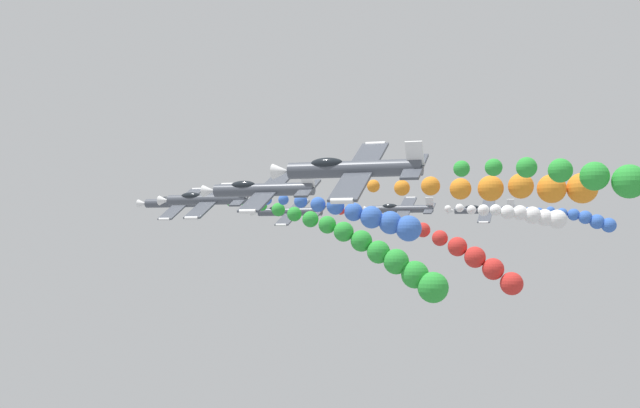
% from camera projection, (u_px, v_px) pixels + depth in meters
% --- Properties ---
extents(airplane_lead, '(8.74, 10.35, 4.55)m').
position_uv_depth(airplane_lead, '(177.00, 203.00, 95.38)').
color(airplane_lead, '#474C56').
extents(smoke_trail_lead, '(4.02, 27.05, 11.85)m').
position_uv_depth(smoke_trail_lead, '(381.00, 256.00, 85.88)').
color(smoke_trail_lead, green).
extents(airplane_left_inner, '(8.79, 10.35, 4.42)m').
position_uv_depth(airplane_left_inner, '(205.00, 199.00, 81.41)').
color(airplane_left_inner, '#474C56').
extents(smoke_trail_left_inner, '(3.03, 16.36, 4.81)m').
position_uv_depth(smoke_trail_left_inner, '(370.00, 218.00, 76.57)').
color(smoke_trail_left_inner, blue).
extents(airplane_right_inner, '(8.97, 10.35, 3.99)m').
position_uv_depth(airplane_right_inner, '(289.00, 212.00, 103.58)').
color(airplane_right_inner, '#474C56').
extents(smoke_trail_right_inner, '(3.18, 23.78, 10.98)m').
position_uv_depth(smoke_trail_right_inner, '(465.00, 255.00, 95.10)').
color(smoke_trail_right_inner, red).
extents(airplane_left_outer, '(8.86, 10.35, 4.26)m').
position_uv_depth(airplane_left_outer, '(261.00, 190.00, 65.51)').
color(airplane_left_outer, '#474C56').
extents(smoke_trail_left_outer, '(5.25, 20.11, 2.44)m').
position_uv_depth(smoke_trail_left_outer, '(516.00, 188.00, 61.05)').
color(smoke_trail_left_outer, orange).
extents(airplane_right_outer, '(8.84, 10.35, 4.30)m').
position_uv_depth(airplane_right_outer, '(401.00, 209.00, 111.63)').
color(airplane_right_outer, '#474C56').
extents(smoke_trail_right_outer, '(4.71, 16.64, 3.61)m').
position_uv_depth(smoke_trail_right_outer, '(528.00, 215.00, 107.79)').
color(smoke_trail_right_outer, white).
extents(airplane_trailing, '(8.59, 10.35, 4.85)m').
position_uv_depth(airplane_trailing, '(351.00, 169.00, 50.22)').
color(airplane_trailing, '#474C56').
extents(smoke_trail_trailing, '(3.90, 15.39, 3.29)m').
position_uv_depth(smoke_trail_trailing, '(633.00, 182.00, 46.10)').
color(smoke_trail_trailing, green).
extents(airplane_high_slot, '(8.85, 10.35, 4.28)m').
position_uv_depth(airplane_high_slot, '(483.00, 210.00, 119.52)').
color(airplane_high_slot, '#474C56').
extents(smoke_trail_high_slot, '(2.53, 13.04, 3.98)m').
position_uv_depth(smoke_trail_high_slot, '(585.00, 219.00, 115.02)').
color(smoke_trail_high_slot, blue).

